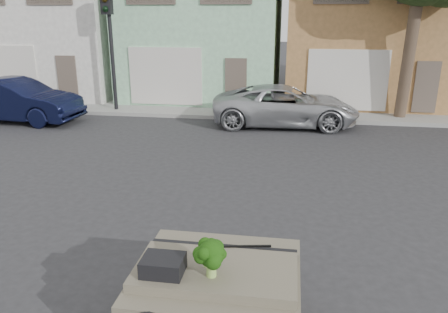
% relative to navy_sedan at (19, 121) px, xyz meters
% --- Properties ---
extents(ground_plane, '(120.00, 120.00, 0.00)m').
position_rel_navy_sedan_xyz_m(ground_plane, '(9.64, -7.50, 0.00)').
color(ground_plane, '#303033').
rests_on(ground_plane, ground).
extents(sidewalk, '(40.00, 3.00, 0.15)m').
position_rel_navy_sedan_xyz_m(sidewalk, '(9.64, 3.00, 0.07)').
color(sidewalk, gray).
rests_on(sidewalk, ground).
extents(townhouse_white, '(7.20, 8.20, 7.55)m').
position_rel_navy_sedan_xyz_m(townhouse_white, '(-1.36, 7.00, 3.77)').
color(townhouse_white, silver).
rests_on(townhouse_white, ground).
extents(townhouse_mint, '(7.20, 8.20, 7.55)m').
position_rel_navy_sedan_xyz_m(townhouse_mint, '(6.14, 7.00, 3.77)').
color(townhouse_mint, '#9CD7AA').
rests_on(townhouse_mint, ground).
extents(townhouse_tan, '(7.20, 8.20, 7.55)m').
position_rel_navy_sedan_xyz_m(townhouse_tan, '(13.64, 7.00, 3.77)').
color(townhouse_tan, '#A27342').
rests_on(townhouse_tan, ground).
extents(navy_sedan, '(5.10, 2.06, 1.65)m').
position_rel_navy_sedan_xyz_m(navy_sedan, '(0.00, 0.00, 0.00)').
color(navy_sedan, black).
rests_on(navy_sedan, ground).
extents(silver_pickup, '(5.44, 2.72, 1.48)m').
position_rel_navy_sedan_xyz_m(silver_pickup, '(10.21, 1.01, 0.00)').
color(silver_pickup, '#B1B3B8').
rests_on(silver_pickup, ground).
extents(traffic_signal, '(0.40, 0.40, 5.10)m').
position_rel_navy_sedan_xyz_m(traffic_signal, '(3.14, 2.00, 2.55)').
color(traffic_signal, black).
rests_on(traffic_signal, ground).
extents(tree_near, '(4.40, 4.00, 8.50)m').
position_rel_navy_sedan_xyz_m(tree_near, '(14.64, 2.30, 4.25)').
color(tree_near, '#223617').
rests_on(tree_near, ground).
extents(car_dashboard, '(2.00, 1.80, 1.12)m').
position_rel_navy_sedan_xyz_m(car_dashboard, '(9.64, -10.50, 0.56)').
color(car_dashboard, '#6A6350').
rests_on(car_dashboard, ground).
extents(instrument_hump, '(0.48, 0.38, 0.20)m').
position_rel_navy_sedan_xyz_m(instrument_hump, '(9.06, -10.85, 1.22)').
color(instrument_hump, black).
rests_on(instrument_hump, car_dashboard).
extents(wiper_arm, '(0.69, 0.15, 0.02)m').
position_rel_navy_sedan_xyz_m(wiper_arm, '(9.92, -10.12, 1.13)').
color(wiper_arm, black).
rests_on(wiper_arm, car_dashboard).
extents(broccoli, '(0.49, 0.49, 0.46)m').
position_rel_navy_sedan_xyz_m(broccoli, '(9.62, -10.82, 1.35)').
color(broccoli, '#153709').
rests_on(broccoli, car_dashboard).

